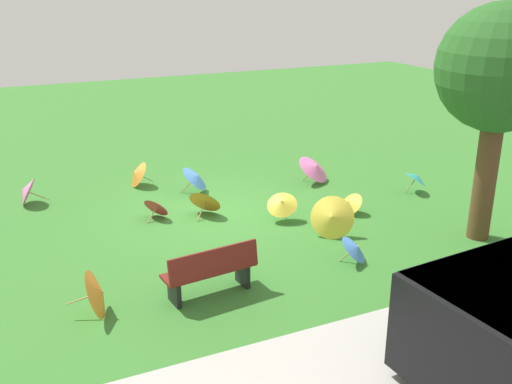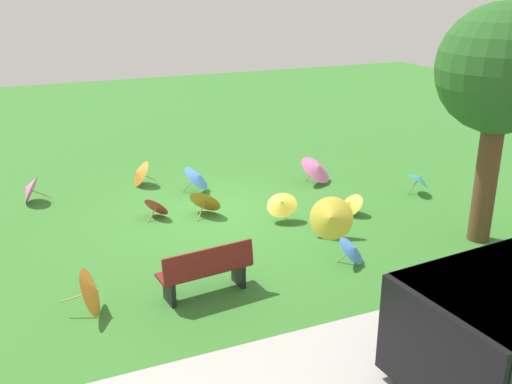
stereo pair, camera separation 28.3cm
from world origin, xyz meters
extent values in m
plane|color=#387A2D|center=(0.00, 0.00, 0.00)|extent=(40.00, 40.00, 0.00)
cylinder|color=black|center=(-0.64, 6.34, 0.38)|extent=(0.78, 0.28, 0.76)
cube|color=maroon|center=(1.41, 3.38, 0.45)|extent=(1.64, 0.61, 0.05)
cube|color=maroon|center=(1.39, 3.58, 0.68)|extent=(1.60, 0.28, 0.45)
cube|color=black|center=(2.05, 3.45, 0.23)|extent=(0.12, 0.41, 0.45)
cube|color=black|center=(0.78, 3.31, 0.23)|extent=(0.12, 0.41, 0.45)
cylinder|color=brown|center=(-4.44, 3.51, 1.37)|extent=(0.44, 0.44, 2.73)
sphere|color=#286023|center=(-4.44, 3.51, 3.46)|extent=(2.43, 2.43, 2.43)
cylinder|color=tan|center=(3.49, 3.23, 0.32)|extent=(0.45, 0.15, 0.16)
cone|color=orange|center=(3.22, 3.31, 0.40)|extent=(0.57, 0.87, 0.80)
sphere|color=tan|center=(3.16, 3.33, 0.42)|extent=(0.05, 0.05, 0.04)
cylinder|color=tan|center=(-4.88, 0.79, 0.18)|extent=(0.24, 0.09, 0.36)
cone|color=teal|center=(-5.02, 0.83, 0.40)|extent=(0.72, 0.74, 0.44)
sphere|color=tan|center=(-5.05, 0.83, 0.46)|extent=(0.06, 0.05, 0.05)
cylinder|color=tan|center=(-1.23, 0.95, 0.19)|extent=(0.18, 0.24, 0.38)
cone|color=yellow|center=(-1.13, 1.09, 0.43)|extent=(0.91, 0.90, 0.50)
sphere|color=tan|center=(-1.11, 1.12, 0.49)|extent=(0.06, 0.06, 0.05)
cylinder|color=tan|center=(-1.86, 2.01, 0.30)|extent=(0.28, 0.38, 0.24)
cone|color=yellow|center=(-1.69, 2.25, 0.44)|extent=(1.05, 0.97, 0.88)
sphere|color=tan|center=(-1.65, 2.31, 0.48)|extent=(0.06, 0.06, 0.05)
cylinder|color=tan|center=(0.15, -1.54, 0.19)|extent=(0.33, 0.21, 0.39)
cone|color=#4C8CE5|center=(-0.04, -1.42, 0.43)|extent=(0.92, 0.96, 0.61)
sphere|color=tan|center=(-0.08, -1.40, 0.47)|extent=(0.06, 0.06, 0.05)
cylinder|color=tan|center=(0.94, -2.57, 0.19)|extent=(0.38, 0.03, 0.25)
cone|color=orange|center=(1.19, -2.57, 0.34)|extent=(0.52, 0.71, 0.68)
sphere|color=tan|center=(1.26, -2.57, 0.38)|extent=(0.05, 0.04, 0.05)
cylinder|color=tan|center=(3.60, -2.27, 0.21)|extent=(0.43, 0.15, 0.23)
cone|color=pink|center=(3.87, -2.35, 0.35)|extent=(0.63, 0.80, 0.70)
sphere|color=tan|center=(3.94, -2.37, 0.38)|extent=(0.06, 0.05, 0.05)
cylinder|color=tan|center=(0.41, 0.17, 0.16)|extent=(0.31, 0.30, 0.32)
cone|color=orange|center=(0.23, -0.01, 0.36)|extent=(0.93, 0.93, 0.68)
sphere|color=tan|center=(0.18, -0.06, 0.41)|extent=(0.06, 0.06, 0.05)
cylinder|color=tan|center=(-2.89, 1.31, 0.12)|extent=(0.23, 0.04, 0.22)
cone|color=yellow|center=(-2.74, 1.32, 0.25)|extent=(0.52, 0.61, 0.51)
sphere|color=tan|center=(-2.70, 1.32, 0.29)|extent=(0.05, 0.04, 0.05)
cylinder|color=tan|center=(1.45, -0.15, 0.13)|extent=(0.28, 0.21, 0.26)
cone|color=#D8383F|center=(1.29, -0.27, 0.28)|extent=(0.70, 0.73, 0.53)
sphere|color=tan|center=(1.26, -0.29, 0.32)|extent=(0.06, 0.06, 0.05)
cylinder|color=tan|center=(-3.00, -1.05, 0.18)|extent=(0.20, 0.26, 0.36)
cone|color=pink|center=(-3.11, -0.89, 0.42)|extent=(1.18, 1.16, 0.69)
sphere|color=tan|center=(-3.14, -0.85, 0.48)|extent=(0.06, 0.06, 0.05)
cylinder|color=tan|center=(-1.34, 3.35, 0.14)|extent=(0.22, 0.19, 0.28)
cone|color=#4C8CE5|center=(-1.46, 3.45, 0.31)|extent=(0.79, 0.80, 0.50)
sphere|color=tan|center=(-1.49, 3.48, 0.35)|extent=(0.06, 0.06, 0.05)
camera|label=1|loc=(4.35, 11.63, 5.00)|focal=41.02mm
camera|label=2|loc=(4.10, 11.75, 5.00)|focal=41.02mm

